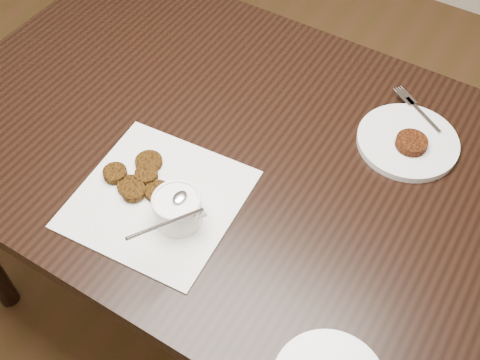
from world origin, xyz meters
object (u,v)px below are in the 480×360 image
at_px(napkin, 158,199).
at_px(sauce_ramekin, 176,199).
at_px(table, 237,237).
at_px(plate_with_patty, 408,139).

bearing_deg(napkin, sauce_ramekin, -16.28).
distance_m(table, plate_with_patty, 0.54).
relative_size(table, napkin, 4.41).
relative_size(napkin, plate_with_patty, 1.45).
height_order(napkin, sauce_ramekin, sauce_ramekin).
height_order(table, sauce_ramekin, sauce_ramekin).
distance_m(sauce_ramekin, plate_with_patty, 0.53).
distance_m(napkin, sauce_ramekin, 0.10).
xyz_separation_m(napkin, plate_with_patty, (0.37, 0.41, 0.01)).
xyz_separation_m(table, plate_with_patty, (0.32, 0.20, 0.39)).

